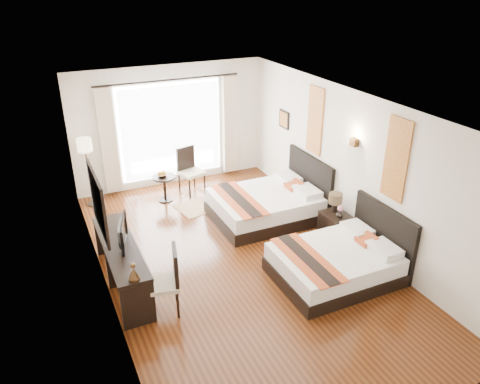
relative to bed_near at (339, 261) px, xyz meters
name	(u,v)px	position (x,y,z in m)	size (l,w,h in m)	color
floor	(238,260)	(-1.32, 1.13, -0.29)	(4.50, 7.50, 0.01)	#3A180A
ceiling	(238,106)	(-1.32, 1.13, 2.50)	(4.50, 7.50, 0.02)	white
wall_headboard	(350,167)	(0.93, 1.13, 1.11)	(0.01, 7.50, 2.80)	silver
wall_desk	(99,216)	(-3.56, 1.13, 1.11)	(0.01, 7.50, 2.80)	silver
wall_window	(170,126)	(-1.32, 4.88, 1.11)	(4.50, 0.01, 2.80)	silver
wall_entry	(396,333)	(-1.32, -2.61, 1.11)	(4.50, 0.01, 2.80)	silver
window_glass	(171,131)	(-1.32, 4.86, 1.01)	(2.40, 0.02, 2.20)	white
sheer_curtain	(172,131)	(-1.32, 4.80, 1.01)	(2.30, 0.02, 2.10)	white
drape_left	(108,142)	(-2.77, 4.76, 0.99)	(0.35, 0.14, 2.35)	beige
drape_right	(230,125)	(0.13, 4.76, 0.99)	(0.35, 0.14, 2.35)	beige
art_panel_near	(396,159)	(0.91, 0.00, 1.66)	(0.03, 0.50, 1.35)	maroon
art_panel_far	(315,121)	(0.91, 2.32, 1.66)	(0.03, 0.50, 1.35)	maroon
wall_sconce	(354,142)	(0.87, 1.01, 1.63)	(0.10, 0.14, 0.14)	#452E18
mirror_frame	(98,202)	(-3.54, 1.27, 1.26)	(0.04, 1.25, 0.95)	black
mirror_glass	(100,202)	(-3.51, 1.27, 1.26)	(0.01, 1.12, 0.82)	white
bed_near	(339,261)	(0.00, 0.00, 0.00)	(1.98, 1.54, 1.11)	black
bed_far	(269,204)	(-0.07, 2.32, 0.02)	(2.13, 1.66, 1.20)	black
nightstand	(335,227)	(0.65, 1.01, -0.02)	(0.45, 0.56, 0.54)	black
table_lamp	(335,200)	(0.68, 1.13, 0.49)	(0.26, 0.26, 0.41)	black
vase	(340,216)	(0.62, 0.89, 0.28)	(0.13, 0.13, 0.13)	black
console_desk	(122,265)	(-3.31, 1.27, 0.09)	(0.50, 2.20, 0.76)	black
television	(119,233)	(-3.29, 1.28, 0.67)	(0.73, 0.10, 0.42)	black
bronze_figurine	(134,272)	(-3.31, 0.27, 0.58)	(0.16, 0.16, 0.24)	#452E18
desk_chair	(164,293)	(-2.88, 0.37, 0.03)	(0.59, 0.59, 1.06)	#BAB18F
floor_lamp	(85,150)	(-3.30, 4.44, 1.00)	(0.31, 0.31, 1.52)	black
side_table	(165,189)	(-1.79, 3.97, 0.00)	(0.51, 0.51, 0.58)	black
fruit_bowl	(162,175)	(-1.83, 3.99, 0.32)	(0.23, 0.23, 0.06)	#422517
window_chair	(191,179)	(-1.12, 4.14, 0.03)	(0.60, 0.60, 1.06)	#BAB18F
jute_rug	(203,205)	(-1.13, 3.40, -0.28)	(1.11, 0.75, 0.01)	tan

